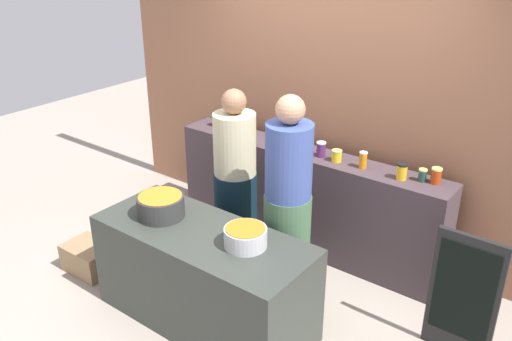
{
  "coord_description": "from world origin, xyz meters",
  "views": [
    {
      "loc": [
        2.36,
        -2.76,
        2.82
      ],
      "look_at": [
        0.0,
        0.35,
        1.05
      ],
      "focal_mm": 37.9,
      "sensor_mm": 36.0,
      "label": 1
    }
  ],
  "objects": [
    {
      "name": "ground",
      "position": [
        0.0,
        0.0,
        0.0
      ],
      "size": [
        12.0,
        12.0,
        0.0
      ],
      "primitive_type": "plane",
      "color": "gray"
    },
    {
      "name": "storefront_wall",
      "position": [
        0.0,
        1.45,
        1.5
      ],
      "size": [
        4.8,
        0.12,
        3.0
      ],
      "primitive_type": "cube",
      "color": "#976347",
      "rests_on": "ground"
    },
    {
      "name": "display_shelf",
      "position": [
        0.0,
        1.1,
        0.48
      ],
      "size": [
        2.7,
        0.36,
        0.97
      ],
      "primitive_type": "cube",
      "color": "#41343A",
      "rests_on": "ground"
    },
    {
      "name": "prep_table",
      "position": [
        0.0,
        -0.3,
        0.4
      ],
      "size": [
        1.7,
        0.7,
        0.79
      ],
      "primitive_type": "cube",
      "color": "#313631",
      "rests_on": "ground"
    },
    {
      "name": "preserve_jar_0",
      "position": [
        -1.1,
        1.13,
        1.02
      ],
      "size": [
        0.09,
        0.09,
        0.1
      ],
      "color": "orange",
      "rests_on": "display_shelf"
    },
    {
      "name": "preserve_jar_1",
      "position": [
        -0.93,
        1.11,
        1.03
      ],
      "size": [
        0.07,
        0.07,
        0.13
      ],
      "color": "olive",
      "rests_on": "display_shelf"
    },
    {
      "name": "preserve_jar_2",
      "position": [
        -0.8,
        1.09,
        1.04
      ],
      "size": [
        0.09,
        0.09,
        0.14
      ],
      "color": "#A63116",
      "rests_on": "display_shelf"
    },
    {
      "name": "preserve_jar_3",
      "position": [
        -0.11,
        1.05,
        1.04
      ],
      "size": [
        0.08,
        0.08,
        0.14
      ],
      "color": "yellow",
      "rests_on": "display_shelf"
    },
    {
      "name": "preserve_jar_4",
      "position": [
        0.16,
        1.08,
        1.03
      ],
      "size": [
        0.09,
        0.09,
        0.13
      ],
      "color": "#52245F",
      "rests_on": "display_shelf"
    },
    {
      "name": "preserve_jar_5",
      "position": [
        0.32,
        1.07,
        1.02
      ],
      "size": [
        0.09,
        0.09,
        0.1
      ],
      "color": "gold",
      "rests_on": "display_shelf"
    },
    {
      "name": "preserve_jar_6",
      "position": [
        0.57,
        1.08,
        1.04
      ],
      "size": [
        0.07,
        0.07,
        0.14
      ],
      "color": "orange",
      "rests_on": "display_shelf"
    },
    {
      "name": "preserve_jar_7",
      "position": [
        0.92,
        1.07,
        1.03
      ],
      "size": [
        0.09,
        0.09,
        0.14
      ],
      "color": "gold",
      "rests_on": "display_shelf"
    },
    {
      "name": "preserve_jar_8",
      "position": [
        1.06,
        1.14,
        1.02
      ],
      "size": [
        0.07,
        0.07,
        0.1
      ],
      "color": "#214339",
      "rests_on": "display_shelf"
    },
    {
      "name": "preserve_jar_9",
      "position": [
        1.16,
        1.16,
        1.03
      ],
      "size": [
        0.08,
        0.08,
        0.13
      ],
      "color": "#B13710",
      "rests_on": "display_shelf"
    },
    {
      "name": "cooking_pot_left",
      "position": [
        -0.41,
        -0.31,
        0.88
      ],
      "size": [
        0.36,
        0.36,
        0.17
      ],
      "color": "#2D2D2D",
      "rests_on": "prep_table"
    },
    {
      "name": "cooking_pot_center",
      "position": [
        0.36,
        -0.25,
        0.86
      ],
      "size": [
        0.3,
        0.3,
        0.14
      ],
      "color": "#B7B7BC",
      "rests_on": "prep_table"
    },
    {
      "name": "cook_with_tongs",
      "position": [
        -0.34,
        0.5,
        0.73
      ],
      "size": [
        0.38,
        0.38,
        1.62
      ],
      "color": "black",
      "rests_on": "ground"
    },
    {
      "name": "cook_in_cap",
      "position": [
        0.34,
        0.3,
        0.79
      ],
      "size": [
        0.37,
        0.37,
        1.74
      ],
      "color": "#3F6144",
      "rests_on": "ground"
    },
    {
      "name": "bread_crate",
      "position": [
        -1.27,
        -0.43,
        0.13
      ],
      "size": [
        0.44,
        0.33,
        0.25
      ],
      "primitive_type": "cube",
      "rotation": [
        0.0,
        0.0,
        0.02
      ],
      "color": "#907250",
      "rests_on": "ground"
    },
    {
      "name": "chalkboard_sign",
      "position": [
        1.67,
        0.52,
        0.49
      ],
      "size": [
        0.47,
        0.05,
        0.97
      ],
      "color": "black",
      "rests_on": "ground"
    }
  ]
}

